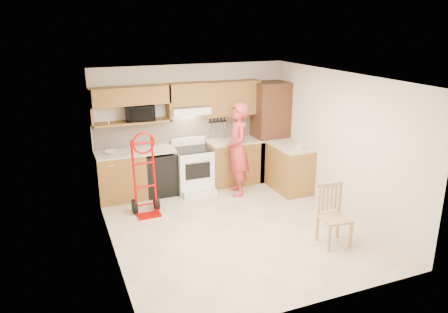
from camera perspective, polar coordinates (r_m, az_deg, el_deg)
floor at (r=7.36m, az=1.49°, el=-9.37°), size 4.00×4.50×0.02m
ceiling at (r=6.61m, az=1.66°, el=10.50°), size 4.00×4.50×0.02m
wall_back at (r=8.92m, az=-4.28°, el=4.07°), size 4.00×0.02×2.50m
wall_front at (r=5.03m, az=12.04°, el=-7.15°), size 4.00×0.02×2.50m
wall_left at (r=6.38m, az=-15.21°, el=-2.02°), size 0.02×4.50×2.50m
wall_right at (r=7.88m, az=15.09°, el=1.69°), size 0.02×4.50×2.50m
backsplash at (r=8.91m, az=-4.22°, el=3.73°), size 3.92×0.03×0.55m
lower_cab_left at (r=8.53m, az=-13.46°, el=-2.63°), size 0.90×0.60×0.90m
dishwasher at (r=8.66m, az=-8.56°, el=-2.18°), size 0.60×0.60×0.85m
lower_cab_right at (r=9.14m, az=1.39°, el=-0.76°), size 1.14×0.60×0.90m
countertop_left at (r=8.42m, az=-11.68°, el=0.62°), size 1.50×0.63×0.04m
countertop_right at (r=9.01m, az=1.41°, el=2.08°), size 1.14×0.63×0.04m
cab_return_right at (r=8.85m, az=8.64°, el=-1.59°), size 0.60×1.00×0.90m
countertop_return at (r=8.71m, az=8.78°, el=1.33°), size 0.63×1.00×0.04m
pantry_tall at (r=9.32m, az=6.05°, el=3.35°), size 0.70×0.60×2.10m
upper_cab_left at (r=8.32m, az=-12.30°, el=7.87°), size 1.50×0.33×0.34m
upper_shelf_mw at (r=8.41m, az=-12.08°, el=4.45°), size 1.50×0.33×0.04m
upper_cab_center at (r=8.59m, az=-4.79°, el=8.23°), size 0.76×0.33×0.44m
upper_cab_right at (r=8.94m, az=1.10°, el=7.74°), size 1.14×0.33×0.70m
range_hood at (r=8.58m, az=-4.60°, el=6.13°), size 0.76×0.46×0.14m
knife_strip at (r=9.05m, az=-0.85°, el=4.25°), size 0.40×0.05×0.29m
microwave at (r=8.41m, az=-11.07°, el=5.70°), size 0.59×0.43×0.30m
range at (r=8.65m, az=-4.00°, el=-1.37°), size 0.71×0.93×1.04m
person at (r=8.40m, az=1.81°, el=0.94°), size 0.55×0.74×1.84m
hand_truck at (r=7.69m, az=-10.33°, el=-2.83°), size 0.55×0.51×1.36m
dining_chair at (r=6.84m, az=14.47°, el=-7.64°), size 0.46×0.50×0.95m
soap_bottle at (r=8.42m, az=9.91°, el=1.46°), size 0.08×0.08×0.17m
bowl at (r=8.35m, az=-14.75°, el=0.57°), size 0.26×0.26×0.05m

